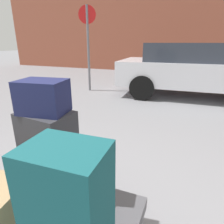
{
  "coord_description": "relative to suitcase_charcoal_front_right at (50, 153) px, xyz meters",
  "views": [
    {
      "loc": [
        0.79,
        -0.77,
        1.44
      ],
      "look_at": [
        0.0,
        1.2,
        0.69
      ],
      "focal_mm": 31.92,
      "sensor_mm": 36.0,
      "label": 1
    }
  ],
  "objects": [
    {
      "name": "suitcase_charcoal_front_right",
      "position": [
        0.0,
        0.0,
        0.0
      ],
      "size": [
        0.39,
        0.3,
        0.64
      ],
      "primitive_type": "cube",
      "rotation": [
        0.0,
        0.0,
        -0.12
      ],
      "color": "#2D2D33",
      "rests_on": "luggage_cart"
    },
    {
      "name": "suitcase_teal_rear_right",
      "position": [
        0.48,
        -0.46,
        0.04
      ],
      "size": [
        0.35,
        0.27,
        0.71
      ],
      "primitive_type": "cube",
      "rotation": [
        0.0,
        0.0,
        0.04
      ],
      "color": "#144C51",
      "rests_on": "luggage_cart"
    },
    {
      "name": "no_parking_sign",
      "position": [
        -2.05,
        4.44,
        0.83
      ],
      "size": [
        0.49,
        0.16,
        2.42
      ],
      "color": "slate",
      "rests_on": "ground_plane"
    },
    {
      "name": "duffel_bag_navy_topmost_pile",
      "position": [
        -0.0,
        0.0,
        0.43
      ],
      "size": [
        0.34,
        0.27,
        0.22
      ],
      "primitive_type": "cube",
      "rotation": [
        0.0,
        0.0,
        0.14
      ],
      "color": "#191E47",
      "rests_on": "suitcase_charcoal_front_right"
    },
    {
      "name": "parked_car",
      "position": [
        1.04,
        4.9,
        0.1
      ],
      "size": [
        4.4,
        2.13,
        1.42
      ],
      "color": "silver",
      "rests_on": "ground_plane"
    }
  ]
}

